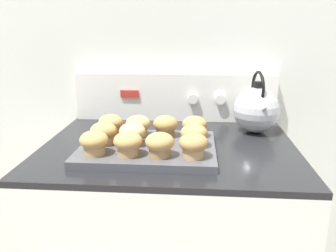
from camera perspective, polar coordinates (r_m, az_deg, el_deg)
The scene contains 15 objects.
wall_back at distance 1.43m, azimuth 1.31°, elevation 13.24°, with size 8.00×0.05×2.40m.
control_panel at distance 1.40m, azimuth 1.19°, elevation 4.73°, with size 0.78×0.07×0.18m.
muffin_pan at distance 1.07m, azimuth -3.24°, elevation -3.60°, with size 0.40×0.31×0.02m.
muffin_r0_c0 at distance 1.00m, azimuth -11.78°, elevation -2.56°, with size 0.08×0.08×0.07m.
muffin_r0_c1 at distance 0.97m, azimuth -6.45°, elevation -2.77°, with size 0.08×0.08×0.07m.
muffin_r0_c2 at distance 0.96m, azimuth -1.34°, elevation -2.91°, with size 0.08×0.08×0.07m.
muffin_r0_c3 at distance 0.96m, azimuth 4.11°, elevation -3.05°, with size 0.08×0.08×0.07m.
muffin_r1_c0 at distance 1.08m, azimuth -10.31°, elevation -1.05°, with size 0.08×0.08×0.07m.
muffin_r1_c1 at distance 1.06m, azimuth -5.73°, elevation -1.20°, with size 0.08×0.08×0.07m.
muffin_r1_c3 at distance 1.04m, azimuth 4.18°, elevation -1.44°, with size 0.08×0.08×0.07m.
muffin_r2_c0 at distance 1.16m, azimuth -9.18°, elevation 0.29°, with size 0.08×0.08×0.07m.
muffin_r2_c1 at distance 1.14m, azimuth -4.81°, elevation 0.13°, with size 0.08×0.08×0.07m.
muffin_r2_c2 at distance 1.13m, azimuth -0.42°, elevation 0.07°, with size 0.08×0.08×0.07m.
muffin_r2_c3 at distance 1.13m, azimuth 4.27°, elevation -0.01°, with size 0.08×0.08×0.07m.
tea_kettle at distance 1.28m, azimuth 14.01°, elevation 2.63°, with size 0.16×0.19×0.22m.
Camera 1 is at (0.08, -0.74, 1.28)m, focal length 38.00 mm.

